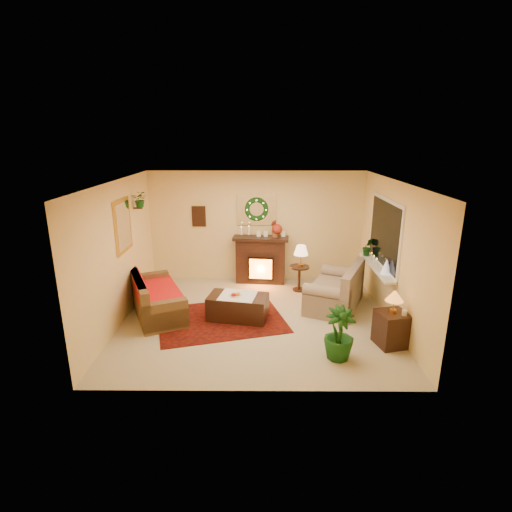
{
  "coord_description": "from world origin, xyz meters",
  "views": [
    {
      "loc": [
        0.05,
        -6.95,
        3.35
      ],
      "look_at": [
        0.0,
        0.35,
        1.15
      ],
      "focal_mm": 28.0,
      "sensor_mm": 36.0,
      "label": 1
    }
  ],
  "objects_px": {
    "sofa": "(156,293)",
    "loveseat": "(335,287)",
    "side_table_round": "(299,277)",
    "end_table_square": "(392,330)",
    "coffee_table": "(238,308)",
    "fireplace": "(261,260)"
  },
  "relations": [
    {
      "from": "coffee_table",
      "to": "fireplace",
      "type": "bearing_deg",
      "value": 88.65
    },
    {
      "from": "end_table_square",
      "to": "coffee_table",
      "type": "relative_size",
      "value": 0.53
    },
    {
      "from": "side_table_round",
      "to": "end_table_square",
      "type": "bearing_deg",
      "value": -62.03
    },
    {
      "from": "fireplace",
      "to": "sofa",
      "type": "bearing_deg",
      "value": -133.85
    },
    {
      "from": "loveseat",
      "to": "end_table_square",
      "type": "distance_m",
      "value": 1.72
    },
    {
      "from": "sofa",
      "to": "end_table_square",
      "type": "bearing_deg",
      "value": -40.4
    },
    {
      "from": "loveseat",
      "to": "coffee_table",
      "type": "height_order",
      "value": "loveseat"
    },
    {
      "from": "sofa",
      "to": "fireplace",
      "type": "height_order",
      "value": "fireplace"
    },
    {
      "from": "coffee_table",
      "to": "loveseat",
      "type": "bearing_deg",
      "value": 28.19
    },
    {
      "from": "sofa",
      "to": "loveseat",
      "type": "bearing_deg",
      "value": -18.31
    },
    {
      "from": "fireplace",
      "to": "end_table_square",
      "type": "bearing_deg",
      "value": -48.82
    },
    {
      "from": "end_table_square",
      "to": "sofa",
      "type": "bearing_deg",
      "value": 163.79
    },
    {
      "from": "fireplace",
      "to": "loveseat",
      "type": "xyz_separation_m",
      "value": [
        1.5,
        -1.4,
        -0.13
      ]
    },
    {
      "from": "sofa",
      "to": "coffee_table",
      "type": "height_order",
      "value": "sofa"
    },
    {
      "from": "side_table_round",
      "to": "end_table_square",
      "type": "height_order",
      "value": "side_table_round"
    },
    {
      "from": "sofa",
      "to": "coffee_table",
      "type": "relative_size",
      "value": 1.65
    },
    {
      "from": "sofa",
      "to": "side_table_round",
      "type": "distance_m",
      "value": 3.15
    },
    {
      "from": "loveseat",
      "to": "coffee_table",
      "type": "xyz_separation_m",
      "value": [
        -1.94,
        -0.6,
        -0.21
      ]
    },
    {
      "from": "loveseat",
      "to": "side_table_round",
      "type": "xyz_separation_m",
      "value": [
        -0.64,
        0.86,
        -0.1
      ]
    },
    {
      "from": "loveseat",
      "to": "side_table_round",
      "type": "distance_m",
      "value": 1.07
    },
    {
      "from": "side_table_round",
      "to": "end_table_square",
      "type": "distance_m",
      "value": 2.77
    },
    {
      "from": "end_table_square",
      "to": "coffee_table",
      "type": "height_order",
      "value": "end_table_square"
    }
  ]
}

